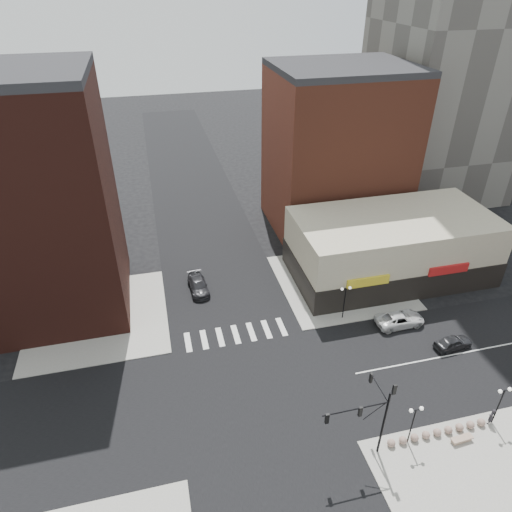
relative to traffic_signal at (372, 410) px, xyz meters
name	(u,v)px	position (x,y,z in m)	size (l,w,h in m)	color
ground	(255,393)	(-7.24, 7.83, -4.96)	(240.00, 240.00, 0.00)	black
road_ew	(255,393)	(-7.24, 7.83, -4.95)	(200.00, 14.00, 0.02)	black
road_ns	(255,393)	(-7.24, 7.83, -4.95)	(14.00, 200.00, 0.02)	black
sidewalk_nw	(98,318)	(-21.74, 22.33, -4.90)	(15.00, 15.00, 0.12)	gray
sidewalk_ne	(340,282)	(7.26, 22.33, -4.90)	(15.00, 15.00, 0.12)	gray
sidewalk_se	(510,497)	(8.76, -6.17, -4.90)	(18.00, 14.00, 0.12)	gray
building_nw	(32,206)	(-26.24, 26.33, 7.54)	(16.00, 15.00, 25.00)	#391812
building_ne_midrise	(337,153)	(11.76, 37.33, 6.04)	(18.00, 15.00, 22.00)	brown
building_ne_row	(390,251)	(13.76, 22.83, -1.66)	(24.20, 12.20, 8.00)	#BDB396
traffic_signal	(372,410)	(0.00, 0.00, 0.00)	(5.59, 3.09, 7.77)	black
street_lamp_se_a	(414,416)	(3.76, -0.17, -1.67)	(1.22, 0.32, 4.16)	black
street_lamp_se_b	(502,397)	(11.76, -0.17, -1.67)	(1.22, 0.32, 4.16)	black
street_lamp_ne	(345,295)	(4.76, 15.83, -1.67)	(1.22, 0.32, 4.16)	black
bollard_row	(437,432)	(6.46, -0.17, -4.51)	(9.06, 0.66, 0.66)	gray
white_suv	(400,319)	(10.39, 13.39, -4.21)	(2.48, 5.38, 1.50)	silver
dark_sedan_east	(453,343)	(13.90, 8.81, -4.28)	(1.61, 4.01, 1.37)	black
dark_sedan_north	(198,285)	(-10.13, 24.82, -4.22)	(2.07, 5.08, 1.48)	black
pedestrian	(491,416)	(11.47, -0.17, -3.99)	(0.62, 0.41, 1.70)	black
stone_bench	(462,439)	(8.10, -1.17, -4.61)	(1.91, 0.69, 0.44)	#A0836E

